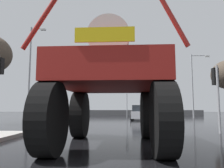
{
  "coord_description": "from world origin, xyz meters",
  "views": [
    {
      "loc": [
        0.25,
        0.29,
        1.18
      ],
      "look_at": [
        -0.06,
        9.89,
        2.26
      ],
      "focal_mm": 34.8,
      "sensor_mm": 36.0,
      "label": 1
    }
  ],
  "objects_px": {
    "streetlight_far_left": "(31,69)",
    "oversize_sprayer": "(111,83)",
    "streetlight_far_right": "(194,82)",
    "sedan_ahead": "(140,113)",
    "traffic_signal_near_right": "(216,84)",
    "traffic_signal_far_left": "(127,94)"
  },
  "relations": [
    {
      "from": "streetlight_far_left",
      "to": "streetlight_far_right",
      "type": "distance_m",
      "value": 18.94
    },
    {
      "from": "sedan_ahead",
      "to": "streetlight_far_left",
      "type": "relative_size",
      "value": 0.46
    },
    {
      "from": "sedan_ahead",
      "to": "traffic_signal_near_right",
      "type": "xyz_separation_m",
      "value": [
        2.53,
        -12.34,
        1.67
      ]
    },
    {
      "from": "oversize_sprayer",
      "to": "traffic_signal_far_left",
      "type": "height_order",
      "value": "oversize_sprayer"
    },
    {
      "from": "streetlight_far_left",
      "to": "streetlight_far_right",
      "type": "xyz_separation_m",
      "value": [
        18.01,
        5.83,
        -0.67
      ]
    },
    {
      "from": "traffic_signal_near_right",
      "to": "streetlight_far_left",
      "type": "bearing_deg",
      "value": 142.92
    },
    {
      "from": "traffic_signal_near_right",
      "to": "streetlight_far_right",
      "type": "bearing_deg",
      "value": 74.53
    },
    {
      "from": "traffic_signal_far_left",
      "to": "traffic_signal_near_right",
      "type": "bearing_deg",
      "value": -77.95
    },
    {
      "from": "streetlight_far_left",
      "to": "oversize_sprayer",
      "type": "bearing_deg",
      "value": -58.31
    },
    {
      "from": "streetlight_far_right",
      "to": "traffic_signal_far_left",
      "type": "bearing_deg",
      "value": 169.61
    },
    {
      "from": "oversize_sprayer",
      "to": "sedan_ahead",
      "type": "height_order",
      "value": "oversize_sprayer"
    },
    {
      "from": "sedan_ahead",
      "to": "streetlight_far_right",
      "type": "relative_size",
      "value": 0.54
    },
    {
      "from": "oversize_sprayer",
      "to": "traffic_signal_near_right",
      "type": "distance_m",
      "value": 6.18
    },
    {
      "from": "traffic_signal_near_right",
      "to": "streetlight_far_right",
      "type": "xyz_separation_m",
      "value": [
        4.45,
        16.08,
        2.06
      ]
    },
    {
      "from": "oversize_sprayer",
      "to": "streetlight_far_right",
      "type": "height_order",
      "value": "streetlight_far_right"
    },
    {
      "from": "streetlight_far_right",
      "to": "oversize_sprayer",
      "type": "bearing_deg",
      "value": -115.79
    },
    {
      "from": "oversize_sprayer",
      "to": "sedan_ahead",
      "type": "distance_m",
      "value": 16.14
    },
    {
      "from": "traffic_signal_far_left",
      "to": "streetlight_far_right",
      "type": "xyz_separation_m",
      "value": [
        8.2,
        -1.5,
        1.4
      ]
    },
    {
      "from": "oversize_sprayer",
      "to": "traffic_signal_far_left",
      "type": "distance_m",
      "value": 21.2
    },
    {
      "from": "oversize_sprayer",
      "to": "sedan_ahead",
      "type": "xyz_separation_m",
      "value": [
        2.51,
        15.89,
        -1.31
      ]
    },
    {
      "from": "traffic_signal_far_left",
      "to": "streetlight_far_left",
      "type": "relative_size",
      "value": 0.45
    },
    {
      "from": "oversize_sprayer",
      "to": "streetlight_far_right",
      "type": "xyz_separation_m",
      "value": [
        9.49,
        19.63,
        2.42
      ]
    }
  ]
}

